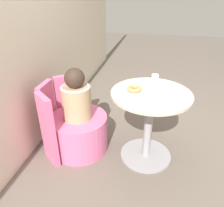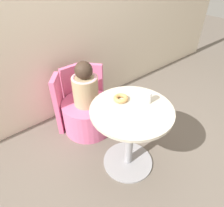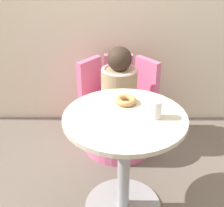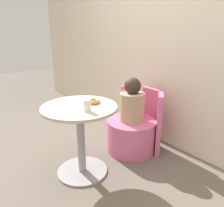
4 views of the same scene
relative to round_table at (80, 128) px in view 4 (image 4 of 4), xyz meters
name	(u,v)px [view 4 (image 4 of 4)]	position (x,y,z in m)	size (l,w,h in m)	color
ground_plane	(81,171)	(-0.02, -0.01, -0.46)	(12.00, 12.00, 0.00)	#665B51
back_wall	(165,40)	(-0.02, 1.12, 0.74)	(6.00, 0.06, 2.40)	beige
round_table	(80,128)	(0.00, 0.00, 0.00)	(0.67, 0.67, 0.67)	#99999E
tub_chair	(131,135)	(-0.02, 0.65, -0.28)	(0.55, 0.55, 0.36)	#DB6693
booth_backrest	(146,117)	(-0.02, 0.88, -0.12)	(0.64, 0.24, 0.67)	#DB6693
child_figure	(132,102)	(-0.02, 0.65, 0.11)	(0.27, 0.27, 0.48)	tan
donut	(94,101)	(0.01, 0.14, 0.23)	(0.12, 0.12, 0.03)	tan
cup	(87,106)	(0.16, -0.02, 0.26)	(0.06, 0.06, 0.10)	white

